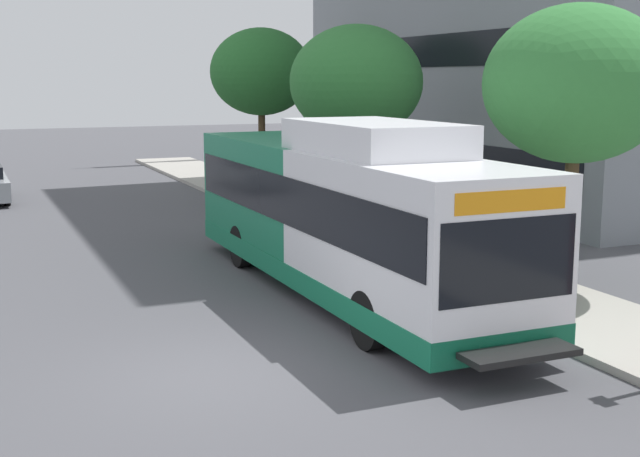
{
  "coord_description": "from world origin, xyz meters",
  "views": [
    {
      "loc": [
        -3.44,
        -11.87,
        4.44
      ],
      "look_at": [
        2.9,
        2.77,
        1.6
      ],
      "focal_mm": 47.32,
      "sensor_mm": 36.0,
      "label": 1
    }
  ],
  "objects_px": {
    "transit_bus": "(342,213)",
    "street_tree_far_block": "(261,72)",
    "street_tree_near_stop": "(576,85)",
    "street_tree_mid_block": "(356,82)"
  },
  "relations": [
    {
      "from": "street_tree_near_stop",
      "to": "street_tree_mid_block",
      "type": "height_order",
      "value": "street_tree_mid_block"
    },
    {
      "from": "transit_bus",
      "to": "street_tree_near_stop",
      "type": "bearing_deg",
      "value": -24.26
    },
    {
      "from": "street_tree_near_stop",
      "to": "street_tree_mid_block",
      "type": "distance_m",
      "value": 9.7
    },
    {
      "from": "street_tree_near_stop",
      "to": "street_tree_far_block",
      "type": "bearing_deg",
      "value": 90.72
    },
    {
      "from": "street_tree_near_stop",
      "to": "street_tree_mid_block",
      "type": "xyz_separation_m",
      "value": [
        -0.2,
        9.7,
        0.01
      ]
    },
    {
      "from": "transit_bus",
      "to": "street_tree_near_stop",
      "type": "relative_size",
      "value": 2.12
    },
    {
      "from": "transit_bus",
      "to": "street_tree_far_block",
      "type": "relative_size",
      "value": 1.95
    },
    {
      "from": "street_tree_mid_block",
      "to": "street_tree_near_stop",
      "type": "bearing_deg",
      "value": -88.83
    },
    {
      "from": "street_tree_far_block",
      "to": "transit_bus",
      "type": "bearing_deg",
      "value": -103.88
    },
    {
      "from": "street_tree_far_block",
      "to": "street_tree_near_stop",
      "type": "bearing_deg",
      "value": -89.28
    }
  ]
}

